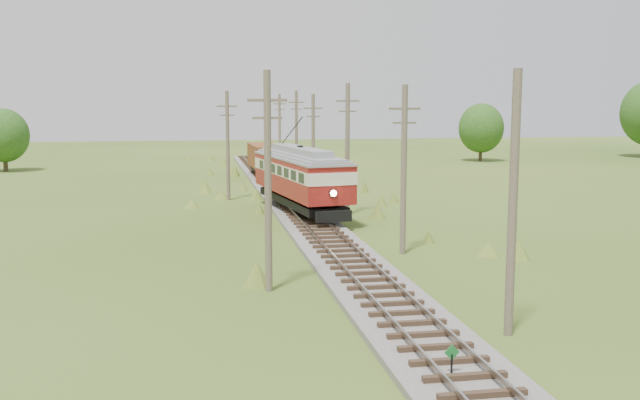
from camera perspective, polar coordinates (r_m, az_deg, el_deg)
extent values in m
cube|color=#605B54|center=(51.61, -2.00, -0.63)|extent=(3.60, 96.00, 0.25)
cube|color=#726659|center=(51.46, -2.79, -0.26)|extent=(0.08, 96.00, 0.17)
cube|color=#726659|center=(51.66, -1.21, -0.22)|extent=(0.08, 96.00, 0.17)
cube|color=#2D2116|center=(51.58, -2.00, -0.41)|extent=(2.40, 96.00, 0.16)
cylinder|color=black|center=(20.67, 10.48, -13.07)|extent=(0.06, 0.06, 0.80)
cube|color=#176B28|center=(20.52, 10.51, -11.90)|extent=(0.45, 0.03, 0.45)
cube|color=black|center=(48.94, -1.58, 0.01)|extent=(4.44, 12.50, 0.50)
cube|color=maroon|center=(48.80, -1.58, 1.30)|extent=(5.05, 13.62, 1.22)
cube|color=beige|center=(48.70, -1.59, 2.47)|extent=(5.10, 13.69, 0.78)
cube|color=black|center=(48.70, -1.59, 2.47)|extent=(5.04, 13.10, 0.61)
cube|color=maroon|center=(48.65, -1.59, 3.12)|extent=(5.05, 13.62, 0.33)
cube|color=gray|center=(48.62, -1.59, 3.55)|extent=(5.14, 13.76, 0.42)
cube|color=gray|center=(48.59, -1.60, 3.99)|extent=(2.87, 10.08, 0.44)
sphere|color=#FFF2BF|center=(42.44, 1.08, 0.54)|extent=(0.40, 0.40, 0.40)
cylinder|color=black|center=(50.44, -2.27, 5.55)|extent=(0.84, 5.12, 2.14)
cylinder|color=black|center=(43.95, -0.69, -0.96)|extent=(0.26, 0.90, 0.89)
cylinder|color=black|center=(44.48, 1.35, -0.85)|extent=(0.26, 0.90, 0.89)
cylinder|color=black|center=(53.53, -4.01, 0.61)|extent=(0.26, 0.90, 0.89)
cylinder|color=black|center=(53.97, -2.30, 0.68)|extent=(0.26, 0.90, 0.89)
cube|color=black|center=(72.68, -4.37, 2.46)|extent=(2.48, 7.75, 0.53)
cube|color=brown|center=(72.57, -4.38, 3.51)|extent=(3.07, 8.62, 2.13)
cube|color=brown|center=(72.49, -4.39, 4.39)|extent=(3.13, 8.79, 0.13)
cylinder|color=black|center=(70.05, -4.74, 2.30)|extent=(0.16, 0.86, 0.85)
cylinder|color=black|center=(70.27, -3.45, 2.33)|extent=(0.16, 0.86, 0.85)
cylinder|color=black|center=(75.10, -5.24, 2.67)|extent=(0.16, 0.86, 0.85)
cylinder|color=black|center=(75.31, -4.03, 2.69)|extent=(0.16, 0.86, 0.85)
cone|color=gray|center=(71.52, -1.11, 2.08)|extent=(2.87, 2.87, 1.08)
cone|color=gray|center=(70.77, -0.43, 1.83)|extent=(1.62, 1.62, 0.63)
cylinder|color=brown|center=(24.08, 15.17, -0.39)|extent=(0.30, 0.30, 8.80)
cylinder|color=brown|center=(36.24, 6.72, 2.36)|extent=(0.30, 0.30, 8.60)
cube|color=brown|center=(36.08, 6.80, 7.27)|extent=(1.60, 0.12, 0.12)
cube|color=brown|center=(36.10, 6.78, 6.15)|extent=(1.20, 0.10, 0.10)
cylinder|color=brown|center=(48.76, 2.21, 4.04)|extent=(0.30, 0.30, 9.00)
cube|color=brown|center=(48.65, 2.23, 7.92)|extent=(1.60, 0.12, 0.12)
cube|color=brown|center=(48.66, 2.22, 7.10)|extent=(1.20, 0.10, 0.10)
cylinder|color=brown|center=(61.49, -0.55, 4.56)|extent=(0.30, 0.30, 8.40)
cube|color=brown|center=(61.39, -0.55, 7.35)|extent=(1.60, 0.12, 0.12)
cube|color=brown|center=(61.40, -0.55, 6.70)|extent=(1.20, 0.10, 0.10)
cylinder|color=brown|center=(74.37, -1.90, 5.32)|extent=(0.30, 0.30, 8.90)
cube|color=brown|center=(74.29, -1.91, 7.82)|extent=(1.60, 0.12, 0.12)
cube|color=brown|center=(74.30, -1.91, 7.28)|extent=(1.20, 0.10, 0.10)
cylinder|color=brown|center=(87.22, -3.25, 5.62)|extent=(0.30, 0.30, 8.70)
cube|color=brown|center=(87.16, -3.26, 7.69)|extent=(1.60, 0.12, 0.12)
cube|color=brown|center=(87.16, -3.26, 7.23)|extent=(1.20, 0.10, 0.10)
cylinder|color=brown|center=(28.88, -4.18, 1.40)|extent=(0.30, 0.30, 9.00)
cube|color=brown|center=(28.70, -4.25, 7.96)|extent=(1.60, 0.12, 0.12)
cube|color=brown|center=(28.70, -4.24, 6.56)|extent=(1.20, 0.10, 0.10)
cylinder|color=brown|center=(56.71, -7.39, 4.32)|extent=(0.30, 0.30, 8.60)
cube|color=brown|center=(56.61, -7.45, 7.45)|extent=(1.60, 0.12, 0.12)
cube|color=brown|center=(56.62, -7.44, 6.74)|extent=(1.20, 0.10, 0.10)
cylinder|color=#38281C|center=(87.34, -23.87, 2.87)|extent=(0.50, 0.50, 2.34)
ellipsoid|color=#1E4C16|center=(87.17, -23.97, 4.74)|extent=(5.46, 5.46, 6.01)
cylinder|color=#38281C|center=(96.23, 12.71, 3.80)|extent=(0.50, 0.50, 2.52)
ellipsoid|color=#1E4C16|center=(96.07, 12.77, 5.64)|extent=(5.88, 5.88, 6.47)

